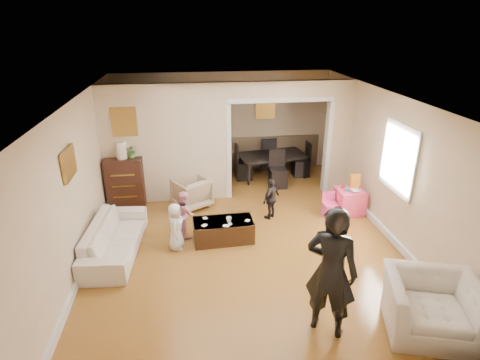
{
  "coord_description": "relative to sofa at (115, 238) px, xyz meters",
  "views": [
    {
      "loc": [
        -0.9,
        -6.42,
        3.82
      ],
      "look_at": [
        0.0,
        0.2,
        1.05
      ],
      "focal_mm": 29.29,
      "sensor_mm": 36.0,
      "label": 1
    }
  ],
  "objects": [
    {
      "name": "floor",
      "position": [
        2.27,
        0.29,
        -0.29
      ],
      "size": [
        7.0,
        7.0,
        0.0
      ],
      "primitive_type": "plane",
      "color": "#AB752C",
      "rests_on": "ground"
    },
    {
      "name": "partition_left",
      "position": [
        0.89,
        2.09,
        1.01
      ],
      "size": [
        2.75,
        0.18,
        2.6
      ],
      "primitive_type": "cube",
      "color": "beige",
      "rests_on": "ground"
    },
    {
      "name": "partition_right",
      "position": [
        4.74,
        2.09,
        1.01
      ],
      "size": [
        0.55,
        0.18,
        2.6
      ],
      "primitive_type": "cube",
      "color": "beige",
      "rests_on": "ground"
    },
    {
      "name": "partition_header",
      "position": [
        3.37,
        2.09,
        2.13
      ],
      "size": [
        2.22,
        0.18,
        0.35
      ],
      "primitive_type": "cube",
      "color": "beige",
      "rests_on": "partition_right"
    },
    {
      "name": "window_pane",
      "position": [
        5.0,
        -0.11,
        1.26
      ],
      "size": [
        0.03,
        0.95,
        1.1
      ],
      "primitive_type": "cube",
      "color": "white",
      "rests_on": "ground"
    },
    {
      "name": "framed_art_partition",
      "position": [
        0.07,
        1.99,
        1.56
      ],
      "size": [
        0.45,
        0.03,
        0.55
      ],
      "primitive_type": "cube",
      "color": "brown",
      "rests_on": "partition_left"
    },
    {
      "name": "framed_art_sofa_wall",
      "position": [
        -0.44,
        -0.31,
        1.51
      ],
      "size": [
        0.03,
        0.55,
        0.4
      ],
      "primitive_type": "cube",
      "color": "brown"
    },
    {
      "name": "framed_art_alcove",
      "position": [
        3.37,
        3.73,
        1.41
      ],
      "size": [
        0.45,
        0.03,
        0.55
      ],
      "primitive_type": "cube",
      "color": "brown"
    },
    {
      "name": "sofa",
      "position": [
        0.0,
        0.0,
        0.0
      ],
      "size": [
        0.94,
        2.05,
        0.58
      ],
      "primitive_type": "imported",
      "rotation": [
        0.0,
        0.0,
        1.49
      ],
      "color": "silver",
      "rests_on": "ground"
    },
    {
      "name": "armchair_back",
      "position": [
        1.37,
        1.67,
        0.03
      ],
      "size": [
        0.95,
        0.95,
        0.64
      ],
      "primitive_type": "imported",
      "rotation": [
        0.0,
        0.0,
        3.68
      ],
      "color": "tan",
      "rests_on": "ground"
    },
    {
      "name": "armchair_front",
      "position": [
        4.36,
        -2.46,
        0.08
      ],
      "size": [
        1.39,
        1.29,
        0.74
      ],
      "primitive_type": "imported",
      "rotation": [
        0.0,
        0.0,
        -0.3
      ],
      "color": "silver",
      "rests_on": "ground"
    },
    {
      "name": "dresser",
      "position": [
        -0.04,
        1.93,
        0.25
      ],
      "size": [
        0.79,
        0.45,
        1.09
      ],
      "primitive_type": "cube",
      "color": "#34170F",
      "rests_on": "ground"
    },
    {
      "name": "table_lamp",
      "position": [
        -0.04,
        1.93,
        0.98
      ],
      "size": [
        0.22,
        0.22,
        0.36
      ],
      "primitive_type": "cylinder",
      "color": "#F4E3C7",
      "rests_on": "dresser"
    },
    {
      "name": "potted_plant",
      "position": [
        0.16,
        1.93,
        0.95
      ],
      "size": [
        0.26,
        0.23,
        0.29
      ],
      "primitive_type": "imported",
      "color": "#4F7B36",
      "rests_on": "dresser"
    },
    {
      "name": "coffee_table",
      "position": [
        1.91,
        0.15,
        -0.09
      ],
      "size": [
        1.11,
        0.6,
        0.41
      ],
      "primitive_type": "cube",
      "rotation": [
        0.0,
        0.0,
        0.06
      ],
      "color": "#3C2313",
      "rests_on": "ground"
    },
    {
      "name": "coffee_cup",
      "position": [
        2.01,
        0.1,
        0.16
      ],
      "size": [
        0.11,
        0.11,
        0.09
      ],
      "primitive_type": "imported",
      "rotation": [
        0.0,
        0.0,
        0.06
      ],
      "color": "silver",
      "rests_on": "coffee_table"
    },
    {
      "name": "play_table",
      "position": [
        4.65,
        0.93,
        -0.03
      ],
      "size": [
        0.56,
        0.56,
        0.52
      ],
      "primitive_type": "cube",
      "rotation": [
        0.0,
        0.0,
        0.03
      ],
      "color": "#FF4373",
      "rests_on": "ground"
    },
    {
      "name": "cereal_box",
      "position": [
        4.77,
        1.03,
        0.38
      ],
      "size": [
        0.2,
        0.08,
        0.3
      ],
      "primitive_type": "cube",
      "rotation": [
        0.0,
        0.0,
        0.03
      ],
      "color": "yellow",
      "rests_on": "play_table"
    },
    {
      "name": "cyan_cup",
      "position": [
        4.55,
        0.88,
        0.27
      ],
      "size": [
        0.08,
        0.08,
        0.08
      ],
      "primitive_type": "cylinder",
      "color": "teal",
      "rests_on": "play_table"
    },
    {
      "name": "toy_block",
      "position": [
        4.53,
        1.05,
        0.25
      ],
      "size": [
        0.1,
        0.09,
        0.05
      ],
      "primitive_type": "cube",
      "rotation": [
        0.0,
        0.0,
        0.38
      ],
      "color": "red",
      "rests_on": "play_table"
    },
    {
      "name": "play_bowl",
      "position": [
        4.7,
        0.81,
        0.25
      ],
      "size": [
        0.2,
        0.2,
        0.05
      ],
      "primitive_type": "imported",
      "rotation": [
        0.0,
        0.0,
        0.03
      ],
      "color": "white",
      "rests_on": "play_table"
    },
    {
      "name": "dining_table",
      "position": [
        3.47,
        3.12,
        0.0
      ],
      "size": [
        1.81,
        1.18,
        0.59
      ],
      "primitive_type": "imported",
      "rotation": [
        0.0,
        0.0,
        0.15
      ],
      "color": "black",
      "rests_on": "ground"
    },
    {
      "name": "adult_person",
      "position": [
        3.03,
        -2.27,
        0.61
      ],
      "size": [
        0.79,
        0.74,
        1.81
      ],
      "primitive_type": "imported",
      "rotation": [
        0.0,
        0.0,
        2.52
      ],
      "color": "black",
      "rests_on": "ground"
    },
    {
      "name": "child_kneel_a",
      "position": [
        1.06,
        -0.0,
        0.14
      ],
      "size": [
        0.32,
        0.45,
        0.87
      ],
      "primitive_type": "imported",
      "rotation": [
        0.0,
        0.0,
        1.45
      ],
      "color": "white",
      "rests_on": "ground"
    },
    {
      "name": "child_kneel_b",
      "position": [
        1.21,
        0.45,
        0.16
      ],
      "size": [
        0.48,
        0.53,
        0.89
      ],
      "primitive_type": "imported",
      "rotation": [
        0.0,
        0.0,
        1.97
      ],
      "color": "pink",
      "rests_on": "ground"
    },
    {
      "name": "child_toddler",
      "position": [
        2.96,
        0.9,
        0.14
      ],
      "size": [
        0.51,
        0.5,
        0.87
      ],
      "primitive_type": "imported",
      "rotation": [
        0.0,
        0.0,
        -2.39
      ],
      "color": "black",
      "rests_on": "ground"
    },
    {
      "name": "craft_papers",
      "position": [
        1.89,
        0.07,
        0.12
      ],
      "size": [
        0.91,
        0.45,
        0.0
      ],
      "color": "white",
      "rests_on": "coffee_table"
    }
  ]
}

